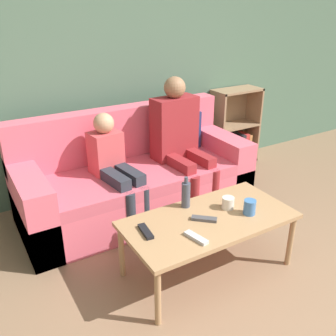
# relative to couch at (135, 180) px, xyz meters

# --- Properties ---
(wall_back) EXTENTS (12.00, 0.06, 2.60)m
(wall_back) POSITION_rel_couch_xyz_m (0.13, 0.60, 1.00)
(wall_back) COLOR #4C6B56
(wall_back) RESTS_ON ground_plane
(couch) EXTENTS (2.04, 0.85, 0.90)m
(couch) POSITION_rel_couch_xyz_m (0.00, 0.00, 0.00)
(couch) COLOR #DB5B70
(couch) RESTS_ON ground_plane
(bookshelf) EXTENTS (0.56, 0.28, 0.87)m
(bookshelf) POSITION_rel_couch_xyz_m (1.49, 0.44, 0.03)
(bookshelf) COLOR #8E7051
(bookshelf) RESTS_ON ground_plane
(coffee_table) EXTENTS (1.18, 0.59, 0.43)m
(coffee_table) POSITION_rel_couch_xyz_m (0.05, -1.04, 0.09)
(coffee_table) COLOR #A87F56
(coffee_table) RESTS_ON ground_plane
(person_adult) EXTENTS (0.42, 0.62, 1.19)m
(person_adult) POSITION_rel_couch_xyz_m (0.41, -0.08, 0.38)
(person_adult) COLOR maroon
(person_adult) RESTS_ON ground_plane
(person_child) EXTENTS (0.32, 0.62, 0.96)m
(person_child) POSITION_rel_couch_xyz_m (-0.24, -0.12, 0.25)
(person_child) COLOR #282D38
(person_child) RESTS_ON ground_plane
(cup_near) EXTENTS (0.09, 0.09, 0.09)m
(cup_near) POSITION_rel_couch_xyz_m (0.24, -1.00, 0.17)
(cup_near) COLOR silver
(cup_near) RESTS_ON coffee_table
(cup_far) EXTENTS (0.08, 0.08, 0.11)m
(cup_far) POSITION_rel_couch_xyz_m (0.32, -1.13, 0.18)
(cup_far) COLOR #3D70B2
(cup_far) RESTS_ON coffee_table
(tv_remote_0) EXTENTS (0.16, 0.15, 0.02)m
(tv_remote_0) POSITION_rel_couch_xyz_m (0.01, -1.04, 0.14)
(tv_remote_0) COLOR #47474C
(tv_remote_0) RESTS_ON coffee_table
(tv_remote_1) EXTENTS (0.08, 0.18, 0.02)m
(tv_remote_1) POSITION_rel_couch_xyz_m (-0.16, -1.19, 0.14)
(tv_remote_1) COLOR #B7B7BC
(tv_remote_1) RESTS_ON coffee_table
(tv_remote_2) EXTENTS (0.07, 0.17, 0.02)m
(tv_remote_2) POSITION_rel_couch_xyz_m (-0.40, -0.97, 0.14)
(tv_remote_2) COLOR black
(tv_remote_2) RESTS_ON coffee_table
(bottle) EXTENTS (0.06, 0.06, 0.23)m
(bottle) POSITION_rel_couch_xyz_m (0.00, -0.82, 0.23)
(bottle) COLOR #424756
(bottle) RESTS_ON coffee_table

